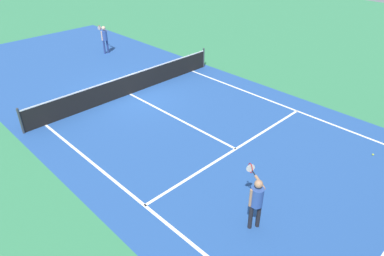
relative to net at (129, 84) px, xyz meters
The scene contains 10 objects.
ground_plane 0.49m from the net, ahead, with size 60.00×60.00×0.00m, color #337F51.
court_surface_inbounds 0.49m from the net, ahead, with size 10.62×24.40×0.00m, color #234C93.
line_sideline_left 7.24m from the net, 124.66° to the right, with size 0.10×11.89×0.01m, color white.
line_sideline_right 7.24m from the net, 55.34° to the right, with size 0.10×11.89×0.01m, color white.
line_service_near 6.42m from the net, 90.00° to the right, with size 8.22×0.10×0.01m, color white.
line_center_service 3.24m from the net, 90.00° to the right, with size 0.10×6.40×0.01m, color white.
net is the anchor object (origin of this frame).
player_near 9.41m from the net, 105.49° to the right, with size 0.89×0.96×1.59m.
player_far 6.32m from the net, 67.24° to the left, with size 0.57×1.19×1.64m.
tennis_ball_by_baseline 10.48m from the net, 72.74° to the right, with size 0.07×0.07×0.07m, color #CCE033.
Camera 1 is at (-8.38, -12.69, 7.09)m, focal length 32.76 mm.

